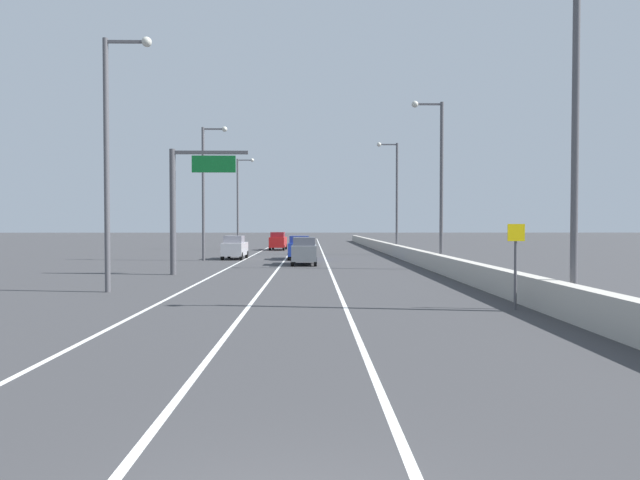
# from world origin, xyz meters

# --- Properties ---
(ground_plane) EXTENTS (320.00, 320.00, 0.00)m
(ground_plane) POSITION_xyz_m (0.00, 64.00, 0.00)
(ground_plane) COLOR #38383A
(lane_stripe_left) EXTENTS (0.16, 130.00, 0.00)m
(lane_stripe_left) POSITION_xyz_m (-5.50, 55.00, 0.00)
(lane_stripe_left) COLOR silver
(lane_stripe_left) RESTS_ON ground_plane
(lane_stripe_center) EXTENTS (0.16, 130.00, 0.00)m
(lane_stripe_center) POSITION_xyz_m (-2.00, 55.00, 0.00)
(lane_stripe_center) COLOR silver
(lane_stripe_center) RESTS_ON ground_plane
(lane_stripe_right) EXTENTS (0.16, 130.00, 0.00)m
(lane_stripe_right) POSITION_xyz_m (1.50, 55.00, 0.00)
(lane_stripe_right) COLOR silver
(lane_stripe_right) RESTS_ON ground_plane
(jersey_barrier_right) EXTENTS (0.60, 120.00, 1.10)m
(jersey_barrier_right) POSITION_xyz_m (8.34, 40.00, 0.55)
(jersey_barrier_right) COLOR #B2ADA3
(jersey_barrier_right) RESTS_ON ground_plane
(overhead_sign_gantry) EXTENTS (4.68, 0.36, 7.50)m
(overhead_sign_gantry) POSITION_xyz_m (-7.26, 28.45, 4.73)
(overhead_sign_gantry) COLOR #47474C
(overhead_sign_gantry) RESTS_ON ground_plane
(speed_advisory_sign) EXTENTS (0.60, 0.11, 3.00)m
(speed_advisory_sign) POSITION_xyz_m (7.44, 14.57, 1.76)
(speed_advisory_sign) COLOR #4C4C51
(speed_advisory_sign) RESTS_ON ground_plane
(lamp_post_right_near) EXTENTS (2.14, 0.44, 11.20)m
(lamp_post_right_near) POSITION_xyz_m (8.91, 13.85, 6.37)
(lamp_post_right_near) COLOR #4C4C51
(lamp_post_right_near) RESTS_ON ground_plane
(lamp_post_right_second) EXTENTS (2.14, 0.44, 11.20)m
(lamp_post_right_second) POSITION_xyz_m (8.71, 32.02, 6.37)
(lamp_post_right_second) COLOR #4C4C51
(lamp_post_right_second) RESTS_ON ground_plane
(lamp_post_right_third) EXTENTS (2.14, 0.44, 11.20)m
(lamp_post_right_third) POSITION_xyz_m (8.56, 50.18, 6.37)
(lamp_post_right_third) COLOR #4C4C51
(lamp_post_right_third) RESTS_ON ground_plane
(lamp_post_left_near) EXTENTS (2.14, 0.44, 11.20)m
(lamp_post_left_near) POSITION_xyz_m (-8.49, 19.85, 6.37)
(lamp_post_left_near) COLOR #4C4C51
(lamp_post_left_near) RESTS_ON ground_plane
(lamp_post_left_mid) EXTENTS (2.14, 0.44, 11.20)m
(lamp_post_left_mid) POSITION_xyz_m (-8.52, 41.65, 6.37)
(lamp_post_left_mid) COLOR #4C4C51
(lamp_post_left_mid) RESTS_ON ground_plane
(lamp_post_left_far) EXTENTS (2.14, 0.44, 11.20)m
(lamp_post_left_far) POSITION_xyz_m (-8.56, 63.45, 6.37)
(lamp_post_left_far) COLOR #4C4C51
(lamp_post_left_far) RESTS_ON ground_plane
(car_silver_0) EXTENTS (1.93, 4.16, 2.05)m
(car_silver_0) POSITION_xyz_m (-6.44, 43.73, 1.02)
(car_silver_0) COLOR #B7B7BC
(car_silver_0) RESTS_ON ground_plane
(car_gray_1) EXTENTS (1.88, 4.32, 2.07)m
(car_gray_1) POSITION_xyz_m (-0.26, 36.72, 1.03)
(car_gray_1) COLOR slate
(car_gray_1) RESTS_ON ground_plane
(car_blue_2) EXTENTS (2.00, 4.57, 2.05)m
(car_blue_2) POSITION_xyz_m (-0.78, 43.49, 1.02)
(car_blue_2) COLOR #1E389E
(car_blue_2) RESTS_ON ground_plane
(car_red_3) EXTENTS (2.00, 4.50, 2.15)m
(car_red_3) POSITION_xyz_m (-3.74, 61.85, 1.07)
(car_red_3) COLOR red
(car_red_3) RESTS_ON ground_plane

